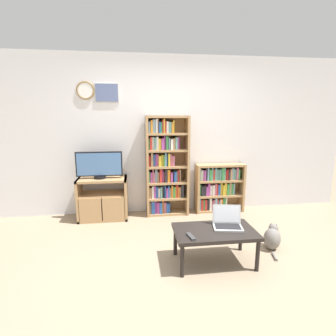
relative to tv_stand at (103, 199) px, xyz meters
name	(u,v)px	position (x,y,z in m)	size (l,w,h in m)	color
ground_plane	(190,264)	(1.11, -1.49, -0.34)	(18.00, 18.00, 0.00)	gray
wall_back	(169,136)	(1.10, 0.28, 0.97)	(6.22, 0.09, 2.60)	silver
tv_stand	(103,199)	(0.00, 0.00, 0.00)	(0.77, 0.42, 0.67)	tan
television	(99,165)	(-0.03, 0.00, 0.55)	(0.71, 0.18, 0.42)	black
bookshelf_tall	(165,167)	(1.01, 0.10, 0.47)	(0.69, 0.30, 1.64)	tan
bookshelf_short	(217,187)	(1.93, 0.12, 0.08)	(0.83, 0.25, 0.83)	tan
coffee_table	(215,234)	(1.38, -1.48, 0.01)	(0.90, 0.53, 0.39)	black
laptop	(227,222)	(1.55, -1.42, 0.12)	(0.36, 0.31, 0.23)	#B7BABC
remote_near_laptop	(191,236)	(1.08, -1.63, 0.07)	(0.07, 0.17, 0.02)	#38383A
cat	(272,238)	(2.20, -1.27, -0.19)	(0.31, 0.45, 0.32)	slate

